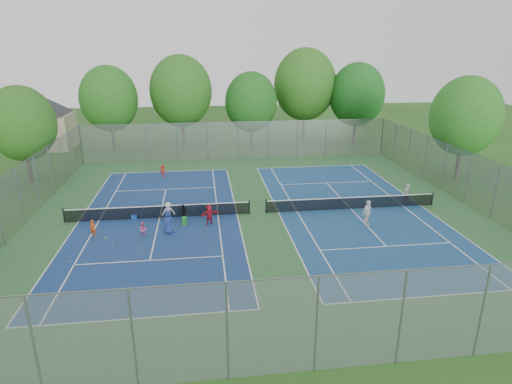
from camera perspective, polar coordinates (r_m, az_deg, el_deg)
ground at (r=31.02m, az=0.24°, el=-2.86°), size 120.00×120.00×0.00m
court_pad at (r=31.02m, az=0.24°, el=-2.85°), size 32.00×32.00×0.01m
court_left at (r=30.95m, az=-12.74°, el=-3.38°), size 10.97×23.77×0.01m
court_right at (r=32.62m, az=12.53°, el=-2.19°), size 10.97×23.77×0.01m
net_left at (r=30.79m, az=-12.80°, el=-2.62°), size 12.87×0.10×0.91m
net_right at (r=32.47m, az=12.58°, el=-1.47°), size 12.87×0.10×0.91m
fence_north at (r=45.73m, az=-2.42°, el=6.86°), size 32.00×0.10×4.00m
fence_south at (r=16.19m, az=8.06°, el=-17.17°), size 32.00×0.10×4.00m
fence_west at (r=32.48m, az=-28.99°, el=-0.56°), size 0.10×32.00×4.00m
fence_east at (r=36.03m, az=26.37°, el=1.59°), size 0.10×32.00×4.00m
house at (r=56.10m, az=-26.57°, el=9.45°), size 11.03×11.03×7.30m
tree_nw at (r=51.89m, az=-19.02°, el=11.67°), size 6.40×6.40×9.58m
tree_nl at (r=51.85m, az=-9.99°, el=13.11°), size 7.20×7.20×10.69m
tree_nc at (r=50.28m, az=-0.66°, el=11.89°), size 6.00×6.00×8.85m
tree_nr at (r=54.29m, az=6.53°, el=14.04°), size 7.60×7.60×11.42m
tree_ne at (r=54.24m, az=13.32°, el=12.52°), size 6.60×6.60×9.77m
tree_side_w at (r=41.92m, az=-28.79°, el=7.99°), size 5.60×5.60×8.47m
tree_side_e at (r=41.81m, az=26.17°, el=9.07°), size 6.00×6.00×9.20m
ball_crate at (r=31.20m, az=-15.85°, el=-3.17°), size 0.49×0.49×0.33m
ball_hopper at (r=29.33m, az=-9.51°, el=-3.85°), size 0.36×0.36×0.58m
student_a at (r=29.05m, az=-20.91°, el=-4.54°), size 0.46×0.36×1.11m
student_b at (r=27.98m, az=-14.81°, el=-4.91°), size 0.54×0.45×1.00m
student_c at (r=30.08m, az=-11.61°, el=-2.58°), size 0.95×0.64×1.37m
student_d at (r=30.05m, az=-9.68°, el=-2.68°), size 0.74×0.45×1.17m
student_e at (r=28.05m, az=-11.64°, el=-3.94°), size 0.84×0.61×1.60m
student_f at (r=29.07m, az=-6.24°, el=-3.00°), size 1.38×0.91×1.42m
child_far_baseline at (r=40.34m, az=-12.32°, el=2.73°), size 0.86×0.69×1.16m
instructor at (r=34.87m, az=19.43°, el=-0.14°), size 0.64×0.51×1.55m
teen_court_b at (r=29.63m, az=14.61°, el=-2.71°), size 1.11×0.95×1.79m
tennis_ball_0 at (r=28.73m, az=-19.48°, el=-5.77°), size 0.07×0.07×0.07m
tennis_ball_1 at (r=29.81m, az=-9.63°, el=-4.01°), size 0.07×0.07×0.07m
tennis_ball_2 at (r=26.45m, az=-23.60°, el=-8.49°), size 0.07×0.07×0.07m
tennis_ball_3 at (r=25.48m, az=-17.65°, el=-8.80°), size 0.07×0.07×0.07m
tennis_ball_4 at (r=28.52m, az=-19.35°, el=-5.94°), size 0.07×0.07×0.07m
tennis_ball_5 at (r=25.49m, az=-13.04°, el=-8.35°), size 0.07×0.07×0.07m
tennis_ball_6 at (r=26.22m, az=-15.40°, el=-7.76°), size 0.07×0.07×0.07m
tennis_ball_7 at (r=28.04m, az=-7.35°, el=-5.40°), size 0.07×0.07×0.07m
tennis_ball_8 at (r=26.97m, az=-14.98°, el=-6.94°), size 0.07×0.07×0.07m
tennis_ball_9 at (r=27.53m, az=-18.54°, el=-6.76°), size 0.07×0.07×0.07m
tennis_ball_10 at (r=29.15m, az=-14.51°, el=-4.90°), size 0.07×0.07×0.07m
tennis_ball_11 at (r=26.83m, az=-6.00°, el=-6.50°), size 0.07×0.07×0.07m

